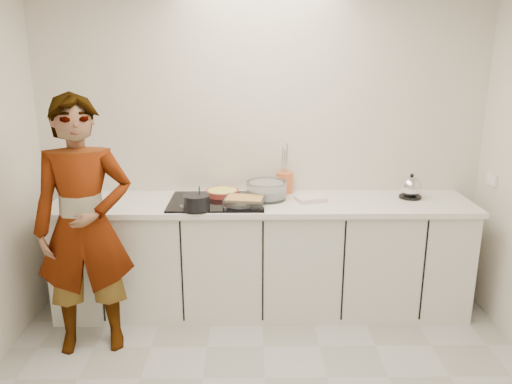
{
  "coord_description": "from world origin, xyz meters",
  "views": [
    {
      "loc": [
        -0.09,
        -2.41,
        2.02
      ],
      "look_at": [
        -0.05,
        1.05,
        1.05
      ],
      "focal_mm": 35.0,
      "sensor_mm": 36.0,
      "label": 1
    }
  ],
  "objects_px": {
    "hob": "(217,201)",
    "tart_dish": "(222,192)",
    "baking_dish": "(245,201)",
    "kettle": "(411,188)",
    "mixing_bowl": "(266,191)",
    "cook": "(84,227)",
    "saucepan": "(197,202)",
    "utensil_crock": "(285,183)"
  },
  "relations": [
    {
      "from": "hob",
      "to": "tart_dish",
      "type": "relative_size",
      "value": 2.57
    },
    {
      "from": "baking_dish",
      "to": "kettle",
      "type": "relative_size",
      "value": 1.64
    },
    {
      "from": "mixing_bowl",
      "to": "cook",
      "type": "height_order",
      "value": "cook"
    },
    {
      "from": "hob",
      "to": "mixing_bowl",
      "type": "relative_size",
      "value": 1.94
    },
    {
      "from": "hob",
      "to": "baking_dish",
      "type": "relative_size",
      "value": 2.22
    },
    {
      "from": "hob",
      "to": "cook",
      "type": "bearing_deg",
      "value": -149.55
    },
    {
      "from": "tart_dish",
      "to": "mixing_bowl",
      "type": "bearing_deg",
      "value": -9.77
    },
    {
      "from": "hob",
      "to": "baking_dish",
      "type": "xyz_separation_m",
      "value": [
        0.22,
        -0.11,
        0.04
      ]
    },
    {
      "from": "saucepan",
      "to": "cook",
      "type": "height_order",
      "value": "cook"
    },
    {
      "from": "tart_dish",
      "to": "kettle",
      "type": "relative_size",
      "value": 1.41
    },
    {
      "from": "tart_dish",
      "to": "cook",
      "type": "relative_size",
      "value": 0.16
    },
    {
      "from": "hob",
      "to": "tart_dish",
      "type": "xyz_separation_m",
      "value": [
        0.04,
        0.15,
        0.03
      ]
    },
    {
      "from": "hob",
      "to": "baking_dish",
      "type": "distance_m",
      "value": 0.25
    },
    {
      "from": "saucepan",
      "to": "hob",
      "type": "bearing_deg",
      "value": 59.69
    },
    {
      "from": "baking_dish",
      "to": "kettle",
      "type": "distance_m",
      "value": 1.32
    },
    {
      "from": "tart_dish",
      "to": "utensil_crock",
      "type": "height_order",
      "value": "utensil_crock"
    },
    {
      "from": "utensil_crock",
      "to": "saucepan",
      "type": "bearing_deg",
      "value": -143.6
    },
    {
      "from": "hob",
      "to": "mixing_bowl",
      "type": "distance_m",
      "value": 0.4
    },
    {
      "from": "kettle",
      "to": "utensil_crock",
      "type": "height_order",
      "value": "kettle"
    },
    {
      "from": "hob",
      "to": "cook",
      "type": "xyz_separation_m",
      "value": [
        -0.86,
        -0.5,
        -0.03
      ]
    },
    {
      "from": "kettle",
      "to": "utensil_crock",
      "type": "distance_m",
      "value": 1.0
    },
    {
      "from": "saucepan",
      "to": "tart_dish",
      "type": "bearing_deg",
      "value": 65.84
    },
    {
      "from": "saucepan",
      "to": "mixing_bowl",
      "type": "height_order",
      "value": "saucepan"
    },
    {
      "from": "kettle",
      "to": "cook",
      "type": "bearing_deg",
      "value": -165.73
    },
    {
      "from": "mixing_bowl",
      "to": "tart_dish",
      "type": "bearing_deg",
      "value": 170.23
    },
    {
      "from": "baking_dish",
      "to": "cook",
      "type": "bearing_deg",
      "value": -159.84
    },
    {
      "from": "mixing_bowl",
      "to": "utensil_crock",
      "type": "distance_m",
      "value": 0.24
    },
    {
      "from": "mixing_bowl",
      "to": "kettle",
      "type": "height_order",
      "value": "kettle"
    },
    {
      "from": "saucepan",
      "to": "baking_dish",
      "type": "xyz_separation_m",
      "value": [
        0.35,
        0.11,
        -0.02
      ]
    },
    {
      "from": "cook",
      "to": "kettle",
      "type": "bearing_deg",
      "value": 3.21
    },
    {
      "from": "mixing_bowl",
      "to": "kettle",
      "type": "relative_size",
      "value": 1.88
    },
    {
      "from": "tart_dish",
      "to": "saucepan",
      "type": "bearing_deg",
      "value": -114.16
    },
    {
      "from": "saucepan",
      "to": "utensil_crock",
      "type": "xyz_separation_m",
      "value": [
        0.67,
        0.49,
        0.02
      ]
    },
    {
      "from": "hob",
      "to": "kettle",
      "type": "xyz_separation_m",
      "value": [
        1.52,
        0.1,
        0.08
      ]
    },
    {
      "from": "cook",
      "to": "hob",
      "type": "bearing_deg",
      "value": 19.38
    },
    {
      "from": "tart_dish",
      "to": "mixing_bowl",
      "type": "height_order",
      "value": "mixing_bowl"
    },
    {
      "from": "mixing_bowl",
      "to": "hob",
      "type": "bearing_deg",
      "value": -167.28
    },
    {
      "from": "tart_dish",
      "to": "mixing_bowl",
      "type": "xyz_separation_m",
      "value": [
        0.35,
        -0.06,
        0.03
      ]
    },
    {
      "from": "utensil_crock",
      "to": "tart_dish",
      "type": "bearing_deg",
      "value": -166.05
    },
    {
      "from": "hob",
      "to": "utensil_crock",
      "type": "height_order",
      "value": "utensil_crock"
    },
    {
      "from": "mixing_bowl",
      "to": "utensil_crock",
      "type": "relative_size",
      "value": 2.2
    },
    {
      "from": "mixing_bowl",
      "to": "utensil_crock",
      "type": "height_order",
      "value": "utensil_crock"
    }
  ]
}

